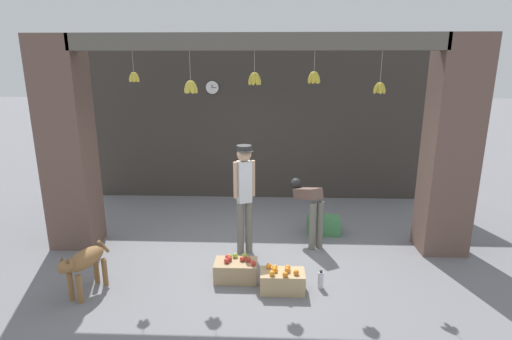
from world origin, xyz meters
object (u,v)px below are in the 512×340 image
object	(u,v)px
shopkeeper	(244,190)
fruit_crate_apples	(236,270)
worker_stooping	(309,205)
water_bottle	(321,280)
produce_box_green	(324,225)
dog	(84,262)
wall_clock	(212,87)
fruit_crate_oranges	(282,281)

from	to	relation	value
shopkeeper	fruit_crate_apples	distance (m)	1.22
worker_stooping	water_bottle	distance (m)	1.50
fruit_crate_apples	produce_box_green	world-z (taller)	fruit_crate_apples
water_bottle	dog	bearing A→B (deg)	-175.31
shopkeeper	wall_clock	world-z (taller)	wall_clock
dog	fruit_crate_apples	xyz separation A→B (m)	(1.91, 0.43, -0.30)
produce_box_green	wall_clock	size ratio (longest dim) A/B	1.95
fruit_crate_apples	wall_clock	bearing A→B (deg)	102.42
shopkeeper	water_bottle	size ratio (longest dim) A/B	6.81
worker_stooping	fruit_crate_apples	world-z (taller)	worker_stooping
shopkeeper	worker_stooping	distance (m)	1.16
water_bottle	shopkeeper	bearing A→B (deg)	137.09
water_bottle	wall_clock	size ratio (longest dim) A/B	0.90
wall_clock	dog	bearing A→B (deg)	-105.88
worker_stooping	wall_clock	bearing A→B (deg)	99.78
fruit_crate_oranges	fruit_crate_apples	size ratio (longest dim) A/B	0.99
wall_clock	shopkeeper	bearing A→B (deg)	-72.65
fruit_crate_oranges	produce_box_green	xyz separation A→B (m)	(0.78, 1.89, 0.00)
dog	worker_stooping	size ratio (longest dim) A/B	0.83
fruit_crate_oranges	wall_clock	bearing A→B (deg)	110.40
water_bottle	wall_clock	distance (m)	4.79
worker_stooping	fruit_crate_apples	distance (m)	1.72
dog	shopkeeper	size ratio (longest dim) A/B	0.49
dog	produce_box_green	size ratio (longest dim) A/B	1.52
fruit_crate_oranges	produce_box_green	size ratio (longest dim) A/B	1.05
shopkeeper	produce_box_green	bearing A→B (deg)	-170.26
worker_stooping	wall_clock	xyz separation A→B (m)	(-1.89, 2.34, 1.75)
dog	produce_box_green	bearing A→B (deg)	140.16
worker_stooping	wall_clock	distance (m)	3.48
shopkeeper	water_bottle	bearing A→B (deg)	116.15
produce_box_green	wall_clock	world-z (taller)	wall_clock
dog	worker_stooping	xyz separation A→B (m)	(3.02, 1.64, 0.23)
fruit_crate_oranges	wall_clock	size ratio (longest dim) A/B	2.05
fruit_crate_oranges	worker_stooping	bearing A→B (deg)	72.34
worker_stooping	produce_box_green	distance (m)	0.74
worker_stooping	fruit_crate_apples	bearing A→B (deg)	-161.57
shopkeeper	wall_clock	xyz separation A→B (m)	(-0.85, 2.72, 1.39)
shopkeeper	worker_stooping	bearing A→B (deg)	179.30
produce_box_green	wall_clock	bearing A→B (deg)	138.76
dog	fruit_crate_apples	distance (m)	1.98
fruit_crate_oranges	fruit_crate_apples	world-z (taller)	fruit_crate_oranges
fruit_crate_apples	water_bottle	distance (m)	1.17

